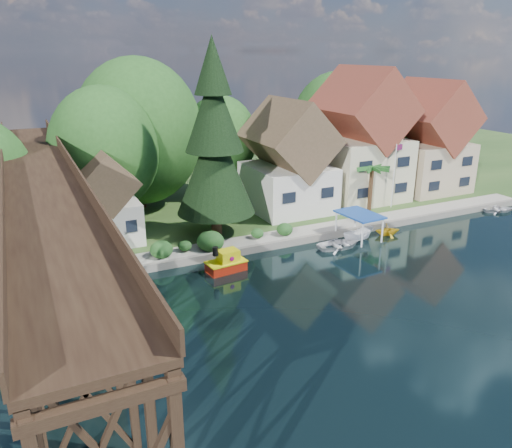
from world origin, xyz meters
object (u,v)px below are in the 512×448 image
(house_left, at_px, (288,164))
(tugboat, at_px, (226,263))
(conifer, at_px, (214,144))
(boat_yellow, at_px, (388,229))
(shed, at_px, (106,204))
(boat_white_a, at_px, (339,243))
(boat_white_b, at_px, (499,208))
(house_center, at_px, (360,144))
(trestle_bridge, at_px, (48,230))
(boat_canopy, at_px, (359,229))
(house_right, at_px, (427,144))
(flagpole, at_px, (395,169))
(palm_tree, at_px, (372,169))

(house_left, bearing_deg, tugboat, -136.79)
(conifer, height_order, boat_yellow, conifer)
(shed, relative_size, boat_white_a, 2.05)
(boat_white_a, xyz_separation_m, boat_white_b, (20.68, 1.22, -0.06))
(house_center, bearing_deg, house_left, -176.82)
(trestle_bridge, xyz_separation_m, boat_canopy, (24.73, 1.24, -4.26))
(trestle_bridge, relative_size, boat_white_a, 11.52)
(house_center, xyz_separation_m, shed, (-27.00, -2.00, -2.59))
(shed, relative_size, tugboat, 2.51)
(shed, distance_m, boat_yellow, 24.61)
(house_right, height_order, flagpole, house_right)
(tugboat, bearing_deg, flagpole, 16.41)
(conifer, bearing_deg, tugboat, -105.46)
(house_center, distance_m, boat_white_a, 15.58)
(house_left, distance_m, house_right, 18.01)
(house_center, xyz_separation_m, boat_yellow, (-3.94, -9.99, -5.82))
(shed, relative_size, flagpole, 1.20)
(boat_white_a, height_order, boat_white_b, boat_white_a)
(boat_white_b, bearing_deg, trestle_bridge, 112.24)
(house_left, relative_size, house_center, 0.79)
(palm_tree, distance_m, boat_white_b, 14.46)
(boat_white_a, bearing_deg, shed, 67.81)
(trestle_bridge, xyz_separation_m, boat_white_b, (43.06, 1.88, -5.01))
(tugboat, height_order, boat_white_b, tugboat)
(palm_tree, bearing_deg, boat_white_a, -142.08)
(house_left, height_order, tugboat, house_left)
(shed, bearing_deg, boat_white_a, -26.51)
(house_right, height_order, boat_canopy, house_right)
(flagpole, xyz_separation_m, boat_yellow, (-5.00, -5.35, -3.91))
(boat_white_a, bearing_deg, boat_yellow, -78.83)
(palm_tree, bearing_deg, house_left, 150.22)
(house_right, height_order, conifer, conifer)
(shed, height_order, flagpole, shed)
(tugboat, bearing_deg, boat_canopy, 3.36)
(boat_white_a, bearing_deg, palm_tree, -47.76)
(house_left, relative_size, conifer, 0.67)
(flagpole, relative_size, boat_white_b, 2.01)
(house_right, bearing_deg, house_center, 176.82)
(palm_tree, bearing_deg, shed, 174.10)
(trestle_bridge, bearing_deg, house_right, 14.79)
(flagpole, xyz_separation_m, boat_white_a, (-10.68, -6.04, -4.11))
(shed, distance_m, boat_canopy, 21.50)
(conifer, bearing_deg, trestle_bridge, -153.02)
(house_right, distance_m, shed, 36.08)
(house_left, bearing_deg, house_center, 3.18)
(house_center, bearing_deg, shed, -175.76)
(trestle_bridge, relative_size, tugboat, 14.13)
(house_right, distance_m, palm_tree, 11.63)
(house_left, height_order, boat_white_b, house_left)
(house_right, bearing_deg, boat_white_b, -77.02)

